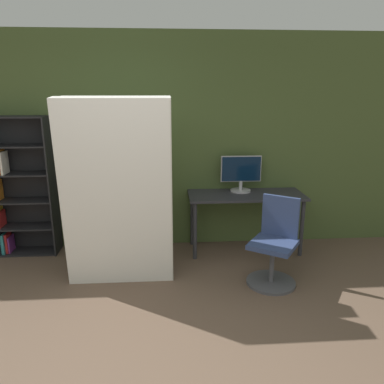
% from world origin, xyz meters
% --- Properties ---
extents(wall_back, '(8.00, 0.06, 2.70)m').
position_xyz_m(wall_back, '(0.00, 2.78, 1.35)').
color(wall_back, '#47592D').
rests_on(wall_back, ground).
extents(desk, '(1.44, 0.57, 0.75)m').
position_xyz_m(desk, '(1.28, 2.47, 0.65)').
color(desk, '#2D2D33').
rests_on(desk, ground).
extents(monitor, '(0.51, 0.26, 0.46)m').
position_xyz_m(monitor, '(1.23, 2.60, 1.00)').
color(monitor, '#B7B7BC').
rests_on(monitor, desk).
extents(office_chair, '(0.61, 0.61, 0.93)m').
position_xyz_m(office_chair, '(1.42, 1.61, 0.37)').
color(office_chair, '#4C4C51').
rests_on(office_chair, ground).
extents(bookshelf, '(0.86, 0.33, 1.71)m').
position_xyz_m(bookshelf, '(-1.64, 2.62, 0.83)').
color(bookshelf, black).
rests_on(bookshelf, ground).
extents(mattress_near, '(1.11, 0.34, 1.95)m').
position_xyz_m(mattress_near, '(-0.21, 1.72, 0.98)').
color(mattress_near, silver).
rests_on(mattress_near, ground).
extents(mattress_far, '(1.11, 0.33, 1.95)m').
position_xyz_m(mattress_far, '(-0.21, 2.03, 0.98)').
color(mattress_far, silver).
rests_on(mattress_far, ground).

